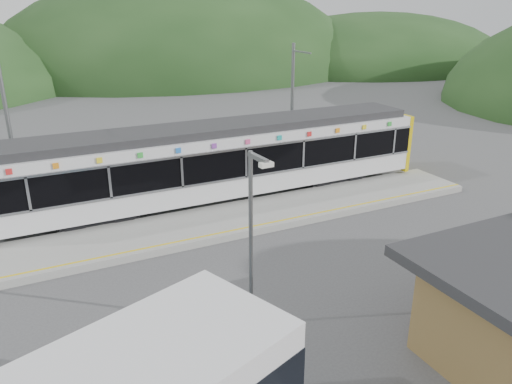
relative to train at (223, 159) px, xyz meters
name	(u,v)px	position (x,y,z in m)	size (l,w,h in m)	color
ground	(242,261)	(-1.80, -6.00, -2.06)	(120.00, 120.00, 0.00)	#4C4C4F
hills	(309,190)	(4.39, -0.71, -2.06)	(146.00, 149.00, 26.00)	#1E3D19
platform	(210,224)	(-1.80, -2.70, -1.91)	(26.00, 3.20, 0.30)	#9E9E99
yellow_line	(221,233)	(-1.80, -4.00, -1.76)	(26.00, 0.10, 0.01)	yellow
train	(223,159)	(0.00, 0.00, 0.00)	(20.44, 3.01, 3.74)	black
catenary_mast_west	(10,134)	(-8.80, 2.56, 1.58)	(0.18, 1.80, 7.00)	slate
catenary_mast_east	(292,107)	(5.20, 2.56, 1.58)	(0.18, 1.80, 7.00)	slate
lamp_post	(253,227)	(-3.19, -9.74, 1.12)	(0.36, 0.96, 5.31)	slate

